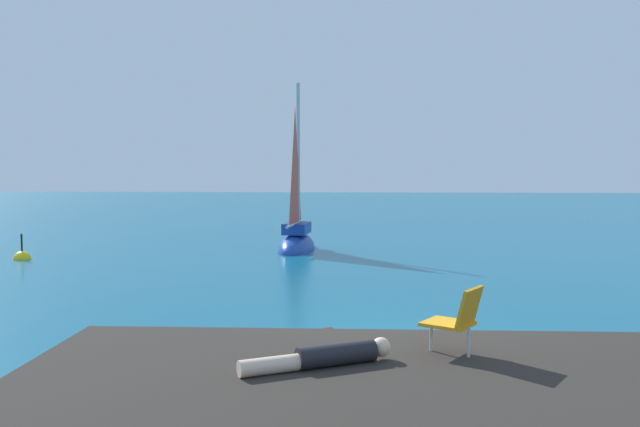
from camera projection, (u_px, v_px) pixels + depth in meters
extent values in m
plane|color=#0F5675|center=(393.00, 347.00, 10.86)|extent=(160.00, 160.00, 0.00)
cube|color=#2D2823|center=(380.00, 408.00, 6.97)|extent=(7.83, 3.83, 0.80)
cube|color=#312422|center=(321.00, 379.00, 9.21)|extent=(1.91, 2.02, 1.04)
cube|color=#2C2B22|center=(168.00, 382.00, 9.08)|extent=(1.98, 1.90, 0.97)
ellipsoid|color=#193D99|center=(297.00, 250.00, 24.28)|extent=(1.48, 3.63, 1.22)
cube|color=#193D99|center=(297.00, 228.00, 24.23)|extent=(0.97, 1.61, 0.40)
cylinder|color=#B7B7BC|center=(298.00, 158.00, 24.40)|extent=(0.13, 0.13, 5.55)
cylinder|color=#B2B2B7|center=(293.00, 225.00, 23.45)|extent=(0.27, 2.22, 0.11)
pyramid|color=#DB4C38|center=(295.00, 164.00, 23.79)|extent=(0.19, 1.78, 4.22)
cylinder|color=black|center=(337.00, 354.00, 7.13)|extent=(0.91, 0.63, 0.24)
cylinder|color=beige|center=(271.00, 365.00, 6.83)|extent=(0.70, 0.48, 0.18)
sphere|color=beige|center=(381.00, 347.00, 7.34)|extent=(0.22, 0.22, 0.22)
cube|color=orange|center=(448.00, 324.00, 7.57)|extent=(0.69, 0.68, 0.04)
cube|color=orange|center=(469.00, 307.00, 7.41)|extent=(0.38, 0.49, 0.45)
cylinder|color=silver|center=(431.00, 336.00, 7.70)|extent=(0.04, 0.04, 0.35)
cylinder|color=silver|center=(469.00, 342.00, 7.43)|extent=(0.04, 0.04, 0.35)
sphere|color=yellow|center=(22.00, 259.00, 21.66)|extent=(0.56, 0.56, 0.56)
cylinder|color=black|center=(22.00, 243.00, 21.62)|extent=(0.06, 0.06, 0.60)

